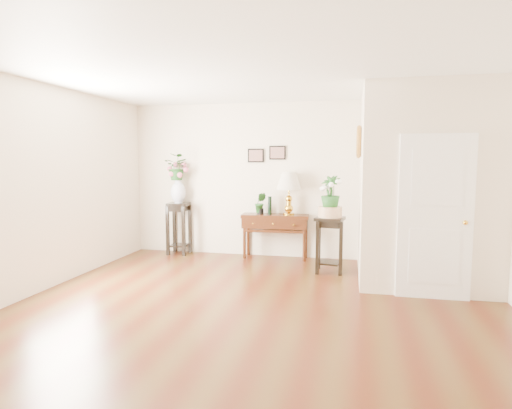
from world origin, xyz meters
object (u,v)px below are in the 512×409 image
(plant_stand_a, at_px, (179,228))
(plant_stand_b, at_px, (330,245))
(table_lamp, at_px, (289,195))
(console_table, at_px, (275,236))

(plant_stand_a, relative_size, plant_stand_b, 1.10)
(table_lamp, bearing_deg, plant_stand_b, -45.41)
(table_lamp, height_order, plant_stand_a, table_lamp)
(table_lamp, height_order, plant_stand_b, table_lamp)
(console_table, bearing_deg, plant_stand_b, -40.53)
(table_lamp, bearing_deg, console_table, 180.00)
(table_lamp, relative_size, plant_stand_b, 0.88)
(plant_stand_b, bearing_deg, console_table, 142.39)
(table_lamp, bearing_deg, plant_stand_a, -179.18)
(plant_stand_b, bearing_deg, table_lamp, 134.59)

